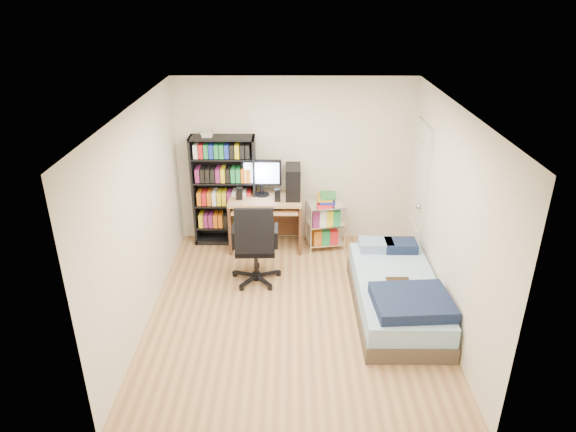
{
  "coord_description": "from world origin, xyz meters",
  "views": [
    {
      "loc": [
        -0.04,
        -5.28,
        3.7
      ],
      "look_at": [
        -0.08,
        0.4,
        1.09
      ],
      "focal_mm": 32.0,
      "sensor_mm": 36.0,
      "label": 1
    }
  ],
  "objects_px": {
    "bed": "(397,294)",
    "office_chair": "(256,258)",
    "media_shelf": "(224,190)",
    "computer_desk": "(273,201)"
  },
  "relations": [
    {
      "from": "computer_desk",
      "to": "bed",
      "type": "xyz_separation_m",
      "value": [
        1.56,
        -1.75,
        -0.48
      ]
    },
    {
      "from": "media_shelf",
      "to": "computer_desk",
      "type": "distance_m",
      "value": 0.75
    },
    {
      "from": "computer_desk",
      "to": "office_chair",
      "type": "height_order",
      "value": "computer_desk"
    },
    {
      "from": "media_shelf",
      "to": "office_chair",
      "type": "distance_m",
      "value": 1.39
    },
    {
      "from": "office_chair",
      "to": "bed",
      "type": "xyz_separation_m",
      "value": [
        1.75,
        -0.68,
        -0.12
      ]
    },
    {
      "from": "computer_desk",
      "to": "office_chair",
      "type": "distance_m",
      "value": 1.14
    },
    {
      "from": "media_shelf",
      "to": "computer_desk",
      "type": "height_order",
      "value": "media_shelf"
    },
    {
      "from": "bed",
      "to": "office_chair",
      "type": "bearing_deg",
      "value": 158.68
    },
    {
      "from": "media_shelf",
      "to": "office_chair",
      "type": "relative_size",
      "value": 1.52
    },
    {
      "from": "office_chair",
      "to": "bed",
      "type": "distance_m",
      "value": 1.89
    }
  ]
}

